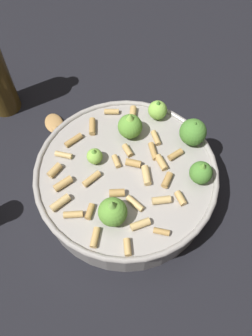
# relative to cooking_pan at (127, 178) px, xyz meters

# --- Properties ---
(ground_plane) EXTENTS (2.40, 2.40, 0.00)m
(ground_plane) POSITION_rel_cooking_pan_xyz_m (-0.00, 0.00, -0.04)
(ground_plane) COLOR black
(cooking_pan) EXTENTS (0.31, 0.31, 0.12)m
(cooking_pan) POSITION_rel_cooking_pan_xyz_m (0.00, 0.00, 0.00)
(cooking_pan) COLOR #9E9993
(cooking_pan) RESTS_ON ground
(wooden_spoon) EXTENTS (0.10, 0.22, 0.02)m
(wooden_spoon) POSITION_rel_cooking_pan_xyz_m (-0.03, 0.14, -0.03)
(wooden_spoon) COLOR #B2844C
(wooden_spoon) RESTS_ON ground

